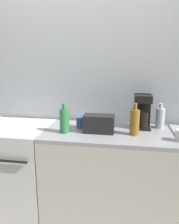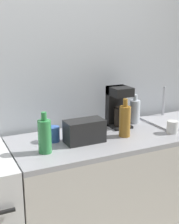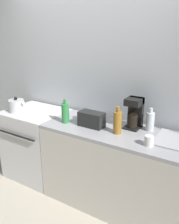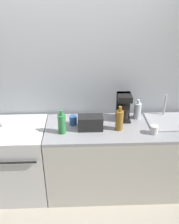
{
  "view_description": "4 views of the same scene",
  "coord_description": "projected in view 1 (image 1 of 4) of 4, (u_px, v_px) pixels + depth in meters",
  "views": [
    {
      "loc": [
        0.49,
        -1.64,
        1.58
      ],
      "look_at": [
        0.16,
        0.38,
        1.09
      ],
      "focal_mm": 35.0,
      "sensor_mm": 36.0,
      "label": 1
    },
    {
      "loc": [
        -0.61,
        -1.61,
        1.73
      ],
      "look_at": [
        0.33,
        0.34,
        1.13
      ],
      "focal_mm": 50.0,
      "sensor_mm": 36.0,
      "label": 2
    },
    {
      "loc": [
        1.6,
        -1.88,
        1.97
      ],
      "look_at": [
        0.2,
        0.34,
        1.06
      ],
      "focal_mm": 40.0,
      "sensor_mm": 36.0,
      "label": 3
    },
    {
      "loc": [
        0.16,
        -2.11,
        2.43
      ],
      "look_at": [
        0.26,
        0.4,
        1.08
      ],
      "focal_mm": 40.0,
      "sensor_mm": 36.0,
      "label": 4
    }
  ],
  "objects": [
    {
      "name": "wall_back",
      "position": [
        80.0,
        86.0,
        2.4
      ],
      "size": [
        8.0,
        0.05,
        2.6
      ],
      "color": "silver",
      "rests_on": "ground_plane"
    },
    {
      "name": "stove",
      "position": [
        15.0,
        167.0,
        2.32
      ],
      "size": [
        0.75,
        0.7,
        0.92
      ],
      "color": "silver",
      "rests_on": "ground_plane"
    },
    {
      "name": "counter_block",
      "position": [
        135.0,
        178.0,
        2.12
      ],
      "size": [
        1.75,
        0.65,
        0.92
      ],
      "color": "silver",
      "rests_on": "ground_plane"
    },
    {
      "name": "toaster",
      "position": [
        99.0,
        124.0,
        2.02
      ],
      "size": [
        0.28,
        0.15,
        0.16
      ],
      "color": "black",
      "rests_on": "counter_block"
    },
    {
      "name": "coffee_maker",
      "position": [
        142.0,
        111.0,
        2.14
      ],
      "size": [
        0.16,
        0.19,
        0.33
      ],
      "color": "black",
      "rests_on": "counter_block"
    },
    {
      "name": "bottle_green",
      "position": [
        64.0,
        121.0,
        2.0
      ],
      "size": [
        0.09,
        0.09,
        0.27
      ],
      "color": "#338C47",
      "rests_on": "counter_block"
    },
    {
      "name": "bottle_amber",
      "position": [
        135.0,
        122.0,
        1.94
      ],
      "size": [
        0.08,
        0.08,
        0.29
      ],
      "color": "#9E6B23",
      "rests_on": "counter_block"
    },
    {
      "name": "bottle_clear",
      "position": [
        160.0,
        118.0,
        2.14
      ],
      "size": [
        0.09,
        0.09,
        0.25
      ],
      "color": "silver",
      "rests_on": "counter_block"
    },
    {
      "name": "cup_blue",
      "position": [
        81.0,
        122.0,
        2.16
      ],
      "size": [
        0.09,
        0.09,
        0.11
      ],
      "color": "#3860B2",
      "rests_on": "counter_block"
    }
  ]
}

